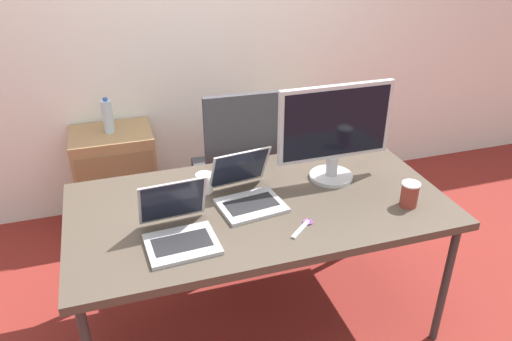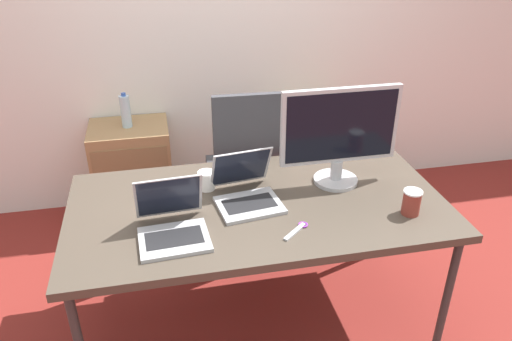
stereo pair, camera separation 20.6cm
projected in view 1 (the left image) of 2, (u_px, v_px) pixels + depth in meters
ground_plane at (259, 319)px, 2.75m from camera, size 14.00×14.00×0.00m
wall_back at (193, 25)px, 3.35m from camera, size 10.00×0.05×2.60m
desk at (259, 210)px, 2.41m from camera, size 1.80×0.93×0.76m
office_chair at (236, 185)px, 3.20m from camera, size 0.56×0.57×1.10m
cabinet_left at (117, 179)px, 3.43m from camera, size 0.53×0.42×0.70m
cabinet_right at (290, 154)px, 3.77m from camera, size 0.53×0.42×0.70m
water_bottle at (108, 116)px, 3.21m from camera, size 0.07×0.07×0.24m
laptop_left at (247, 192)px, 2.38m from camera, size 0.32×0.38×0.24m
laptop_right at (179, 229)px, 2.11m from camera, size 0.31×0.34×0.24m
monitor at (335, 131)px, 2.48m from camera, size 0.59×0.23×0.51m
coffee_cup_white at (204, 183)px, 2.46m from camera, size 0.09×0.09×0.09m
coffee_cup_brown at (410, 194)px, 2.34m from camera, size 0.09×0.09×0.12m
scissors at (303, 227)px, 2.20m from camera, size 0.14×0.13×0.01m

